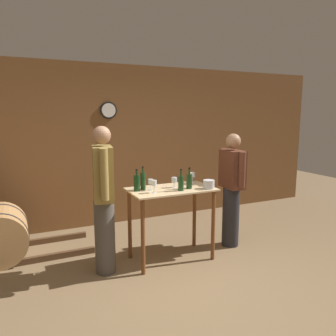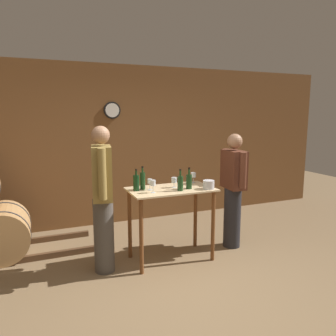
# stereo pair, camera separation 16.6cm
# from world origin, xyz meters

# --- Properties ---
(ground_plane) EXTENTS (14.00, 14.00, 0.00)m
(ground_plane) POSITION_xyz_m (0.00, 0.00, 0.00)
(ground_plane) COLOR brown
(back_wall) EXTENTS (8.40, 0.08, 2.70)m
(back_wall) POSITION_xyz_m (-0.00, 2.62, 1.35)
(back_wall) COLOR brown
(back_wall) RESTS_ON ground_plane
(tasting_table) EXTENTS (1.09, 0.61, 0.95)m
(tasting_table) POSITION_xyz_m (0.23, 0.87, 0.74)
(tasting_table) COLOR #D1B284
(tasting_table) RESTS_ON ground_plane
(wine_bottle_far_left) EXTENTS (0.08, 0.08, 0.27)m
(wine_bottle_far_left) POSITION_xyz_m (-0.22, 0.93, 1.05)
(wine_bottle_far_left) COLOR black
(wine_bottle_far_left) RESTS_ON tasting_table
(wine_bottle_left) EXTENTS (0.07, 0.07, 0.29)m
(wine_bottle_left) POSITION_xyz_m (-0.12, 0.97, 1.06)
(wine_bottle_left) COLOR #193819
(wine_bottle_left) RESTS_ON tasting_table
(wine_bottle_center) EXTENTS (0.07, 0.07, 0.27)m
(wine_bottle_center) POSITION_xyz_m (0.29, 0.72, 1.05)
(wine_bottle_center) COLOR #193819
(wine_bottle_center) RESTS_ON tasting_table
(wine_bottle_right) EXTENTS (0.07, 0.07, 0.27)m
(wine_bottle_right) POSITION_xyz_m (0.44, 0.78, 1.05)
(wine_bottle_right) COLOR #193819
(wine_bottle_right) RESTS_ON tasting_table
(wine_glass_near_left) EXTENTS (0.06, 0.06, 0.16)m
(wine_glass_near_left) POSITION_xyz_m (-0.06, 0.75, 1.06)
(wine_glass_near_left) COLOR silver
(wine_glass_near_left) RESTS_ON tasting_table
(wine_glass_near_center) EXTENTS (0.06, 0.06, 0.14)m
(wine_glass_near_center) POSITION_xyz_m (-0.05, 0.90, 1.05)
(wine_glass_near_center) COLOR silver
(wine_glass_near_center) RESTS_ON tasting_table
(wine_glass_near_right) EXTENTS (0.07, 0.07, 0.13)m
(wine_glass_near_right) POSITION_xyz_m (0.29, 0.91, 1.04)
(wine_glass_near_right) COLOR silver
(wine_glass_near_right) RESTS_ON tasting_table
(wine_glass_far_side) EXTENTS (0.07, 0.07, 0.14)m
(wine_glass_far_side) POSITION_xyz_m (0.65, 1.08, 1.05)
(wine_glass_far_side) COLOR silver
(wine_glass_far_side) RESTS_ON tasting_table
(ice_bucket) EXTENTS (0.14, 0.14, 0.11)m
(ice_bucket) POSITION_xyz_m (0.66, 0.67, 1.00)
(ice_bucket) COLOR silver
(ice_bucket) RESTS_ON tasting_table
(person_host) EXTENTS (0.29, 0.58, 1.75)m
(person_host) POSITION_xyz_m (-0.65, 0.87, 0.93)
(person_host) COLOR #4C4742
(person_host) RESTS_ON ground_plane
(person_visitor_with_scarf) EXTENTS (0.25, 0.59, 1.62)m
(person_visitor_with_scarf) POSITION_xyz_m (1.20, 0.92, 0.85)
(person_visitor_with_scarf) COLOR #232328
(person_visitor_with_scarf) RESTS_ON ground_plane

